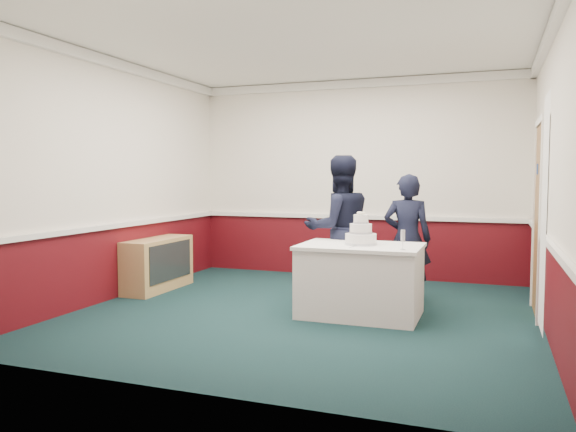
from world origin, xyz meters
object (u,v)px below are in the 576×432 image
(sideboard, at_px, (158,264))
(wedding_cake, at_px, (361,235))
(cake_knife, at_px, (354,246))
(champagne_flute, at_px, (403,236))
(cake_table, at_px, (360,280))
(person_man, at_px, (339,229))
(person_woman, at_px, (407,239))

(sideboard, relative_size, wedding_cake, 3.30)
(sideboard, bearing_deg, cake_knife, -12.89)
(sideboard, relative_size, cake_knife, 5.45)
(cake_knife, height_order, champagne_flute, champagne_flute)
(cake_table, height_order, person_man, person_man)
(sideboard, bearing_deg, person_woman, 6.37)
(sideboard, xyz_separation_m, person_man, (2.48, 0.18, 0.55))
(cake_knife, bearing_deg, champagne_flute, 3.17)
(cake_table, xyz_separation_m, wedding_cake, (0.00, 0.00, 0.50))
(cake_knife, bearing_deg, sideboard, 178.87)
(cake_table, relative_size, champagne_flute, 6.44)
(sideboard, distance_m, person_man, 2.55)
(cake_table, relative_size, person_woman, 0.84)
(cake_table, distance_m, champagne_flute, 0.78)
(cake_table, bearing_deg, sideboard, 171.05)
(person_woman, bearing_deg, person_man, 10.33)
(wedding_cake, distance_m, cake_knife, 0.23)
(wedding_cake, xyz_separation_m, person_woman, (0.39, 0.82, -0.12))
(cake_table, bearing_deg, person_woman, 64.67)
(cake_table, xyz_separation_m, cake_knife, (-0.03, -0.20, 0.39))
(cake_knife, relative_size, champagne_flute, 1.07)
(cake_knife, relative_size, person_man, 0.12)
(sideboard, xyz_separation_m, person_woman, (3.29, 0.37, 0.43))
(wedding_cake, height_order, cake_knife, wedding_cake)
(wedding_cake, bearing_deg, cake_table, -90.00)
(cake_knife, bearing_deg, person_woman, 79.45)
(cake_table, xyz_separation_m, champagne_flute, (0.50, -0.28, 0.53))
(person_woman, bearing_deg, sideboard, 3.68)
(cake_table, height_order, cake_knife, cake_knife)
(champagne_flute, relative_size, person_man, 0.11)
(champagne_flute, relative_size, person_woman, 0.13)
(person_man, bearing_deg, cake_table, 88.29)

